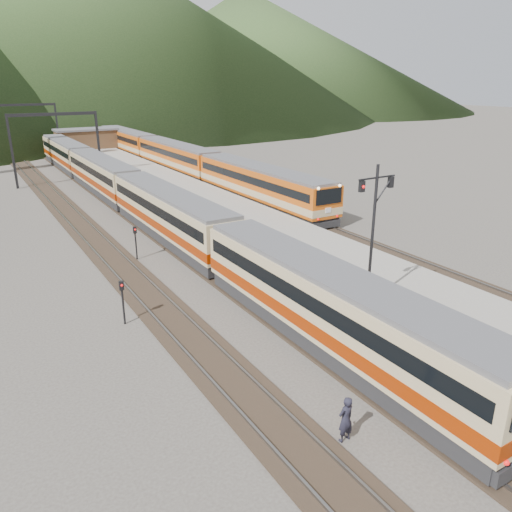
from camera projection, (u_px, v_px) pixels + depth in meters
track_main at (125, 207)px, 46.77m from camera, size 2.60×200.00×0.23m
track_far at (70, 215)px, 44.34m from camera, size 2.60×200.00×0.23m
track_second at (233, 194)px, 52.34m from camera, size 2.60×200.00×0.23m
platform at (189, 200)px, 47.72m from camera, size 8.00×100.00×1.00m
gantry_near at (55, 135)px, 55.66m from camera, size 9.55×0.25×8.00m
gantry_far at (24, 120)px, 75.87m from camera, size 9.55×0.25×8.00m
station_shed at (86, 138)px, 79.36m from camera, size 9.40×4.40×3.10m
hill_b at (49, 11)px, 202.35m from camera, size 220.00×220.00×75.00m
hill_c at (244, 48)px, 229.15m from camera, size 160.00×160.00×50.00m
main_train at (131, 193)px, 44.38m from camera, size 2.70×74.21×3.30m
second_train at (177, 157)px, 63.84m from camera, size 3.00×61.51×3.66m
signal_mast at (374, 222)px, 23.09m from camera, size 2.20×0.22×6.84m
short_signal_b at (135, 238)px, 33.03m from camera, size 0.23×0.17×2.27m
short_signal_c at (122, 297)px, 24.17m from camera, size 0.23×0.17×2.27m
worker at (346, 419)px, 16.43m from camera, size 0.64×0.44×1.68m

